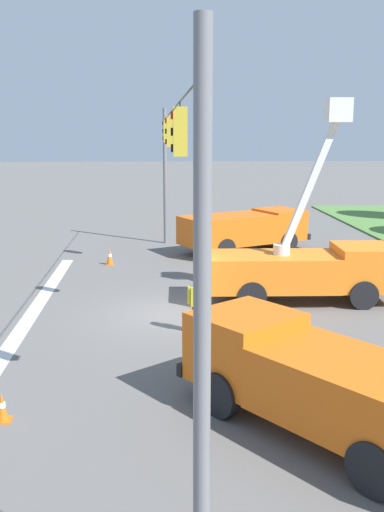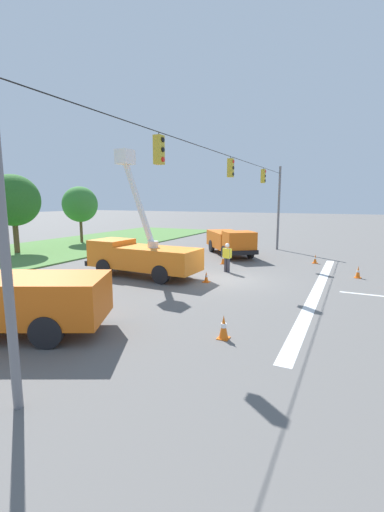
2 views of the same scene
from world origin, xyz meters
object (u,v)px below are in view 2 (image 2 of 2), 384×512
(traffic_cone_mid_left, at_px, (315,259))
(utility_truck_bucket_lift, at_px, (141,254))
(traffic_cone_lane_edge_a, at_px, (223,258))
(utility_truck_support_far, at_px, (3,299))
(traffic_cone_foreground_left, at_px, (206,277))
(traffic_cone_mid_right, at_px, (224,327))
(tree_east, at_px, (13,201))
(tree_far_east, at_px, (80,204))
(road_worker, at_px, (227,256))
(traffic_cone_foreground_right, at_px, (358,272))
(utility_truck_support_near, at_px, (230,241))

(traffic_cone_mid_left, bearing_deg, utility_truck_bucket_lift, 135.14)
(traffic_cone_lane_edge_a, bearing_deg, traffic_cone_mid_left, -61.97)
(utility_truck_support_far, height_order, traffic_cone_foreground_left, utility_truck_support_far)
(traffic_cone_mid_left, distance_m, traffic_cone_lane_edge_a, 6.39)
(traffic_cone_mid_left, distance_m, traffic_cone_mid_right, 15.08)
(tree_east, distance_m, tree_far_east, 7.57)
(road_worker, height_order, traffic_cone_foreground_right, road_worker)
(traffic_cone_mid_right, height_order, traffic_cone_lane_edge_a, traffic_cone_lane_edge_a)
(utility_truck_support_near, height_order, traffic_cone_mid_left, utility_truck_support_near)
(utility_truck_bucket_lift, height_order, utility_truck_support_near, utility_truck_bucket_lift)
(utility_truck_bucket_lift, bearing_deg, tree_far_east, 54.18)
(utility_truck_bucket_lift, distance_m, utility_truck_support_far, 9.17)
(traffic_cone_foreground_left, bearing_deg, utility_truck_bucket_lift, 94.06)
(road_worker, xyz_separation_m, traffic_cone_foreground_right, (1.66, -7.22, -0.67))
(road_worker, bearing_deg, utility_truck_bucket_lift, 128.87)
(tree_east, bearing_deg, traffic_cone_lane_edge_a, -79.84)
(road_worker, distance_m, traffic_cone_mid_left, 7.06)
(tree_east, bearing_deg, utility_truck_bucket_lift, -100.64)
(traffic_cone_foreground_right, relative_size, traffic_cone_mid_left, 1.08)
(utility_truck_support_near, bearing_deg, traffic_cone_foreground_left, -168.25)
(utility_truck_support_near, bearing_deg, road_worker, -162.22)
(utility_truck_bucket_lift, distance_m, traffic_cone_lane_edge_a, 6.41)
(road_worker, bearing_deg, traffic_cone_lane_edge_a, 25.09)
(traffic_cone_foreground_left, height_order, traffic_cone_mid_right, traffic_cone_mid_right)
(traffic_cone_foreground_right, bearing_deg, road_worker, 102.94)
(tree_far_east, relative_size, traffic_cone_lane_edge_a, 7.18)
(utility_truck_bucket_lift, bearing_deg, utility_truck_support_near, -11.96)
(utility_truck_support_near, distance_m, traffic_cone_mid_left, 6.67)
(tree_far_east, bearing_deg, tree_east, -178.36)
(tree_far_east, bearing_deg, traffic_cone_mid_right, -127.63)
(traffic_cone_mid_right, bearing_deg, road_worker, 19.29)
(traffic_cone_foreground_left, height_order, traffic_cone_lane_edge_a, traffic_cone_lane_edge_a)
(tree_east, relative_size, traffic_cone_lane_edge_a, 8.06)
(traffic_cone_mid_right, bearing_deg, utility_truck_bucket_lift, 49.18)
(traffic_cone_mid_right, bearing_deg, traffic_cone_lane_edge_a, 20.47)
(tree_far_east, distance_m, traffic_cone_mid_right, 27.38)
(utility_truck_bucket_lift, xyz_separation_m, traffic_cone_mid_right, (-6.42, -7.43, -0.94))
(road_worker, relative_size, traffic_cone_mid_left, 2.79)
(utility_truck_support_near, relative_size, traffic_cone_lane_edge_a, 8.34)
(tree_far_east, bearing_deg, traffic_cone_foreground_right, -101.69)
(utility_truck_bucket_lift, height_order, traffic_cone_mid_left, utility_truck_bucket_lift)
(road_worker, distance_m, traffic_cone_mid_right, 10.27)
(tree_far_east, height_order, traffic_cone_mid_right, tree_far_east)
(tree_east, relative_size, road_worker, 3.60)
(utility_truck_bucket_lift, relative_size, utility_truck_support_far, 1.02)
(utility_truck_support_far, xyz_separation_m, road_worker, (12.39, -3.23, -0.18))
(utility_truck_support_near, relative_size, traffic_cone_foreground_left, 11.24)
(tree_east, relative_size, traffic_cone_foreground_left, 10.85)
(tree_far_east, height_order, traffic_cone_lane_edge_a, tree_far_east)
(tree_east, height_order, road_worker, tree_east)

